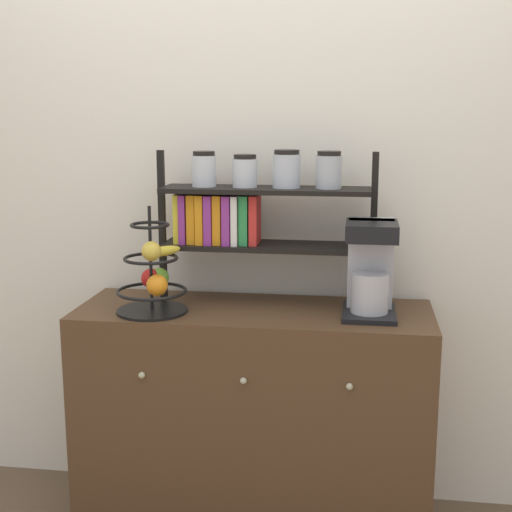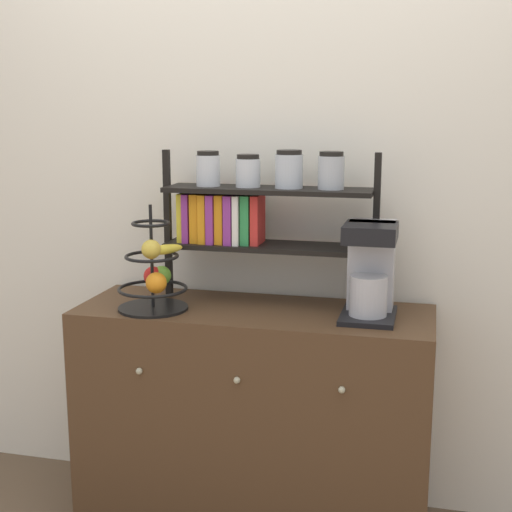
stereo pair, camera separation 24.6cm
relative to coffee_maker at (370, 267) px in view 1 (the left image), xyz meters
name	(u,v)px [view 1 (the left image)]	position (x,y,z in m)	size (l,w,h in m)	color
wall_back	(264,181)	(-0.42, 0.26, 0.28)	(7.00, 0.05, 2.60)	silver
sideboard	(254,417)	(-0.42, -0.01, -0.60)	(1.31, 0.48, 0.85)	#4C331E
coffee_maker	(370,267)	(0.00, 0.00, 0.00)	(0.19, 0.26, 0.34)	black
fruit_stand	(153,278)	(-0.77, -0.10, -0.04)	(0.26, 0.26, 0.39)	black
shelf_hutch	(247,206)	(-0.46, 0.09, 0.20)	(0.82, 0.20, 0.58)	black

